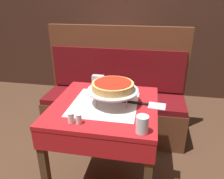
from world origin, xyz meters
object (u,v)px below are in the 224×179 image
deep_dish_pizza (113,86)px  booth_bench (114,105)px  pizza_server (146,104)px  condiment_caddy (118,48)px  pizza_pan_stand (113,91)px  pepper_shaker (79,119)px  napkin_holder (98,80)px  dining_table_front (105,117)px  dining_table_rear (115,60)px  salt_shaker (71,118)px  water_glass_near (142,124)px

deep_dish_pizza → booth_bench: bearing=99.2°
pizza_server → condiment_caddy: size_ratio=1.89×
pizza_pan_stand → pizza_server: pizza_pan_stand is taller
pepper_shaker → napkin_holder: bearing=93.0°
pizza_server → pepper_shaker: size_ratio=5.16×
dining_table_front → napkin_holder: size_ratio=7.70×
deep_dish_pizza → condiment_caddy: 1.61m
condiment_caddy → booth_bench: bearing=-83.3°
deep_dish_pizza → dining_table_rear: bearing=99.5°
deep_dish_pizza → condiment_caddy: size_ratio=1.75×
dining_table_front → condiment_caddy: condiment_caddy is taller
salt_shaker → condiment_caddy: condiment_caddy is taller
booth_bench → water_glass_near: 1.26m
dining_table_front → condiment_caddy: 1.62m
booth_bench → water_glass_near: (0.35, -1.11, 0.48)m
booth_bench → pepper_shaker: (-0.03, -1.08, 0.45)m
pizza_server → napkin_holder: napkin_holder is taller
dining_table_rear → booth_bench: size_ratio=0.51×
dining_table_rear → napkin_holder: size_ratio=7.78×
dining_table_front → deep_dish_pizza: deep_dish_pizza is taller
pizza_pan_stand → pizza_server: (0.24, 0.02, -0.09)m
pizza_pan_stand → water_glass_near: bearing=-55.2°
booth_bench → salt_shaker: booth_bench is taller
dining_table_rear → salt_shaker: bearing=-88.5°
booth_bench → condiment_caddy: 0.94m
booth_bench → pepper_shaker: size_ratio=25.02×
water_glass_near → condiment_caddy: condiment_caddy is taller
pizza_pan_stand → pizza_server: size_ratio=1.14×
booth_bench → pizza_server: bearing=-64.5°
dining_table_front → salt_shaker: size_ratio=11.94×
deep_dish_pizza → napkin_holder: bearing=120.9°
condiment_caddy → pizza_server: bearing=-73.8°
pizza_pan_stand → condiment_caddy: (-0.22, 1.59, -0.06)m
condiment_caddy → napkin_holder: bearing=-88.4°
pepper_shaker → napkin_holder: napkin_holder is taller
dining_table_front → deep_dish_pizza: 0.25m
booth_bench → napkin_holder: (-0.06, -0.47, 0.47)m
deep_dish_pizza → pepper_shaker: 0.36m
dining_table_rear → salt_shaker: (0.05, -1.79, 0.14)m
booth_bench → dining_table_front: bearing=-85.0°
deep_dish_pizza → napkin_holder: 0.37m
pizza_server → salt_shaker: bearing=-143.7°
dining_table_rear → water_glass_near: water_glass_near is taller
dining_table_rear → pizza_server: bearing=-71.7°
salt_shaker → pepper_shaker: (0.05, 0.00, -0.00)m
water_glass_near → napkin_holder: water_glass_near is taller
pizza_pan_stand → deep_dish_pizza: bearing=0.0°
deep_dish_pizza → pepper_shaker: bearing=-116.7°
booth_bench → condiment_caddy: bearing=96.7°
pizza_server → water_glass_near: size_ratio=3.05×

